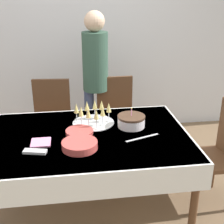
{
  "coord_description": "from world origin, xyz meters",
  "views": [
    {
      "loc": [
        -0.13,
        -2.28,
        1.9
      ],
      "look_at": [
        0.21,
        0.18,
        0.88
      ],
      "focal_mm": 50.0,
      "sensor_mm": 36.0,
      "label": 1
    }
  ],
  "objects_px": {
    "dining_chair_far_left": "(52,120)",
    "plate_stack_dessert": "(79,132)",
    "person_standing": "(95,73)",
    "plate_stack_main": "(80,145)",
    "champagne_tray": "(93,114)",
    "dining_chair_far_right": "(116,117)",
    "dining_chair_right_end": "(217,150)",
    "birthday_cake": "(131,121)"
  },
  "relations": [
    {
      "from": "dining_chair_far_left",
      "to": "plate_stack_dessert",
      "type": "distance_m",
      "value": 0.91
    },
    {
      "from": "person_standing",
      "to": "plate_stack_main",
      "type": "bearing_deg",
      "value": -100.65
    },
    {
      "from": "champagne_tray",
      "to": "dining_chair_far_left",
      "type": "bearing_deg",
      "value": 122.1
    },
    {
      "from": "dining_chair_far_right",
      "to": "person_standing",
      "type": "distance_m",
      "value": 0.54
    },
    {
      "from": "dining_chair_far_right",
      "to": "plate_stack_main",
      "type": "distance_m",
      "value": 1.21
    },
    {
      "from": "champagne_tray",
      "to": "plate_stack_dessert",
      "type": "relative_size",
      "value": 1.61
    },
    {
      "from": "plate_stack_main",
      "to": "person_standing",
      "type": "height_order",
      "value": "person_standing"
    },
    {
      "from": "dining_chair_far_left",
      "to": "person_standing",
      "type": "distance_m",
      "value": 0.71
    },
    {
      "from": "plate_stack_dessert",
      "to": "dining_chair_far_left",
      "type": "bearing_deg",
      "value": 108.3
    },
    {
      "from": "plate_stack_main",
      "to": "dining_chair_far_right",
      "type": "bearing_deg",
      "value": 67.88
    },
    {
      "from": "dining_chair_right_end",
      "to": "plate_stack_main",
      "type": "distance_m",
      "value": 1.27
    },
    {
      "from": "dining_chair_right_end",
      "to": "plate_stack_dessert",
      "type": "height_order",
      "value": "dining_chair_right_end"
    },
    {
      "from": "plate_stack_dessert",
      "to": "person_standing",
      "type": "height_order",
      "value": "person_standing"
    },
    {
      "from": "champagne_tray",
      "to": "birthday_cake",
      "type": "bearing_deg",
      "value": -20.03
    },
    {
      "from": "dining_chair_far_left",
      "to": "dining_chair_right_end",
      "type": "height_order",
      "value": "same"
    },
    {
      "from": "dining_chair_far_left",
      "to": "dining_chair_far_right",
      "type": "xyz_separation_m",
      "value": [
        0.71,
        0.0,
        0.0
      ]
    },
    {
      "from": "dining_chair_far_right",
      "to": "birthday_cake",
      "type": "xyz_separation_m",
      "value": [
        0.01,
        -0.76,
        0.28
      ]
    },
    {
      "from": "plate_stack_main",
      "to": "person_standing",
      "type": "bearing_deg",
      "value": 79.35
    },
    {
      "from": "dining_chair_far_left",
      "to": "plate_stack_main",
      "type": "relative_size",
      "value": 3.56
    },
    {
      "from": "person_standing",
      "to": "plate_stack_dessert",
      "type": "bearing_deg",
      "value": -102.86
    },
    {
      "from": "dining_chair_right_end",
      "to": "person_standing",
      "type": "relative_size",
      "value": 0.58
    },
    {
      "from": "dining_chair_far_left",
      "to": "plate_stack_dessert",
      "type": "relative_size",
      "value": 4.19
    },
    {
      "from": "champagne_tray",
      "to": "plate_stack_main",
      "type": "xyz_separation_m",
      "value": [
        -0.14,
        -0.45,
        -0.06
      ]
    },
    {
      "from": "dining_chair_far_left",
      "to": "plate_stack_main",
      "type": "distance_m",
      "value": 1.15
    },
    {
      "from": "plate_stack_main",
      "to": "person_standing",
      "type": "distance_m",
      "value": 1.29
    },
    {
      "from": "champagne_tray",
      "to": "person_standing",
      "type": "xyz_separation_m",
      "value": [
        0.1,
        0.81,
        0.15
      ]
    },
    {
      "from": "dining_chair_far_right",
      "to": "dining_chair_right_end",
      "type": "relative_size",
      "value": 1.0
    },
    {
      "from": "dining_chair_far_right",
      "to": "person_standing",
      "type": "xyz_separation_m",
      "value": [
        -0.21,
        0.16,
        0.47
      ]
    },
    {
      "from": "dining_chair_far_left",
      "to": "plate_stack_main",
      "type": "bearing_deg",
      "value": -76.28
    },
    {
      "from": "person_standing",
      "to": "dining_chair_far_right",
      "type": "bearing_deg",
      "value": -37.56
    },
    {
      "from": "dining_chair_far_right",
      "to": "person_standing",
      "type": "bearing_deg",
      "value": 142.44
    },
    {
      "from": "birthday_cake",
      "to": "plate_stack_dessert",
      "type": "xyz_separation_m",
      "value": [
        -0.45,
        -0.07,
        -0.04
      ]
    },
    {
      "from": "plate_stack_main",
      "to": "person_standing",
      "type": "xyz_separation_m",
      "value": [
        0.24,
        1.25,
        0.21
      ]
    },
    {
      "from": "birthday_cake",
      "to": "person_standing",
      "type": "distance_m",
      "value": 0.97
    },
    {
      "from": "dining_chair_right_end",
      "to": "plate_stack_main",
      "type": "xyz_separation_m",
      "value": [
        -1.22,
        -0.21,
        0.26
      ]
    },
    {
      "from": "birthday_cake",
      "to": "plate_stack_dessert",
      "type": "distance_m",
      "value": 0.46
    },
    {
      "from": "plate_stack_main",
      "to": "person_standing",
      "type": "relative_size",
      "value": 0.16
    },
    {
      "from": "dining_chair_far_right",
      "to": "dining_chair_far_left",
      "type": "bearing_deg",
      "value": -179.97
    },
    {
      "from": "dining_chair_far_left",
      "to": "birthday_cake",
      "type": "bearing_deg",
      "value": -46.5
    },
    {
      "from": "dining_chair_far_left",
      "to": "plate_stack_main",
      "type": "height_order",
      "value": "dining_chair_far_left"
    },
    {
      "from": "dining_chair_right_end",
      "to": "champagne_tray",
      "type": "distance_m",
      "value": 1.15
    },
    {
      "from": "dining_chair_far_left",
      "to": "dining_chair_right_end",
      "type": "distance_m",
      "value": 1.73
    }
  ]
}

